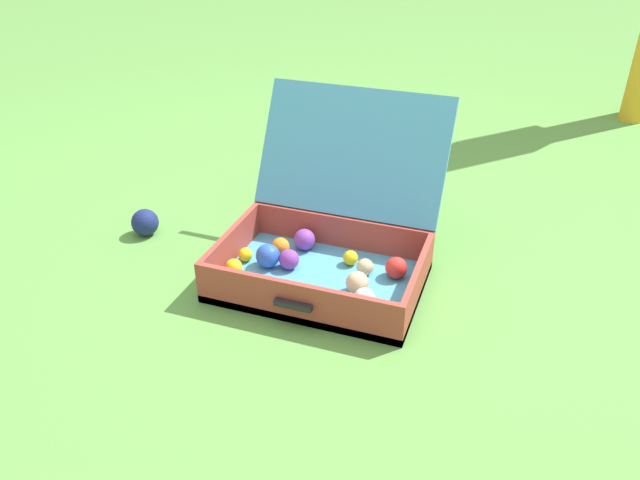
# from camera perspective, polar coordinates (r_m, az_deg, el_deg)

# --- Properties ---
(ground_plane) EXTENTS (16.00, 16.00, 0.00)m
(ground_plane) POSITION_cam_1_polar(r_m,az_deg,el_deg) (1.94, 3.45, -3.51)
(ground_plane) COLOR #569342
(open_suitcase) EXTENTS (0.61, 0.66, 0.50)m
(open_suitcase) POSITION_cam_1_polar(r_m,az_deg,el_deg) (1.92, 0.75, 0.13)
(open_suitcase) COLOR #4799C6
(open_suitcase) RESTS_ON ground
(stray_ball_on_grass) EXTENTS (0.09, 0.09, 0.09)m
(stray_ball_on_grass) POSITION_cam_1_polar(r_m,az_deg,el_deg) (2.23, -15.84, 1.57)
(stray_ball_on_grass) COLOR navy
(stray_ball_on_grass) RESTS_ON ground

